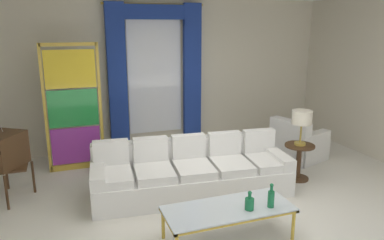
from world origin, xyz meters
The scene contains 13 objects.
ground_plane centered at (0.00, 0.00, 0.00)m, with size 16.00×16.00×0.00m, color silver.
wall_rear centered at (0.00, 3.06, 1.50)m, with size 8.00×0.12×3.00m, color beige.
curtained_window centered at (-0.12, 2.89, 1.74)m, with size 2.00×0.17×2.70m.
couch_white_long centered at (-0.18, 0.60, 0.31)m, with size 2.99×1.20×0.86m.
coffee_table centered at (-0.20, -0.76, 0.38)m, with size 1.52×0.63×0.41m.
bottle_blue_decanter centered at (0.27, -0.91, 0.53)m, with size 0.08×0.08×0.30m.
bottle_crystal_tall centered at (0.01, -0.87, 0.49)m, with size 0.11×0.11×0.23m.
vintage_tv centered at (-2.79, 1.29, 0.73)m, with size 0.75×0.77×1.35m.
armchair_white centered at (2.19, 1.27, 0.29)m, with size 1.03×1.01×0.80m.
stained_glass_divider centered at (-1.76, 2.16, 1.06)m, with size 0.95×0.05×2.20m.
peacock_figurine centered at (-1.33, 1.73, 0.22)m, with size 0.44×0.60×0.50m.
round_side_table centered at (1.64, 0.46, 0.36)m, with size 0.48×0.48×0.59m.
table_lamp_brass centered at (1.64, 0.46, 1.03)m, with size 0.32×0.32×0.57m.
Camera 1 is at (-1.91, -4.26, 2.47)m, focal length 34.30 mm.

